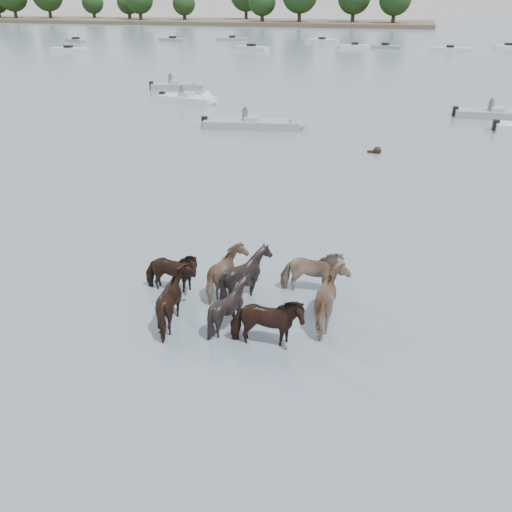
# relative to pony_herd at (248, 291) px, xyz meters

# --- Properties ---
(ground) EXTENTS (400.00, 400.00, 0.00)m
(ground) POSITION_rel_pony_herd_xyz_m (-2.49, -1.37, -0.58)
(ground) COLOR slate
(ground) RESTS_ON ground
(shoreline) EXTENTS (160.00, 30.00, 1.00)m
(shoreline) POSITION_rel_pony_herd_xyz_m (-72.49, 148.63, -0.08)
(shoreline) COLOR #4C4233
(shoreline) RESTS_ON ground
(pony_herd) EXTENTS (6.30, 3.99, 1.53)m
(pony_herd) POSITION_rel_pony_herd_xyz_m (0.00, 0.00, 0.00)
(pony_herd) COLOR black
(pony_herd) RESTS_ON ground
(swimming_pony) EXTENTS (0.72, 0.44, 0.44)m
(swimming_pony) POSITION_rel_pony_herd_xyz_m (2.07, 16.56, -0.48)
(swimming_pony) COLOR black
(swimming_pony) RESTS_ON ground
(motorboat_a) EXTENTS (5.17, 2.37, 1.92)m
(motorboat_a) POSITION_rel_pony_herd_xyz_m (-12.35, 27.27, -0.36)
(motorboat_a) COLOR silver
(motorboat_a) RESTS_ON ground
(motorboat_b) EXTENTS (6.58, 2.63, 1.92)m
(motorboat_b) POSITION_rel_pony_herd_xyz_m (-5.02, 20.46, -0.36)
(motorboat_b) COLOR gray
(motorboat_b) RESTS_ON ground
(motorboat_c) EXTENTS (5.88, 1.85, 1.92)m
(motorboat_c) POSITION_rel_pony_herd_xyz_m (9.91, 27.70, -0.36)
(motorboat_c) COLOR gray
(motorboat_c) RESTS_ON ground
(motorboat_f) EXTENTS (4.83, 3.13, 1.92)m
(motorboat_f) POSITION_rel_pony_herd_xyz_m (-15.95, 33.47, -0.36)
(motorboat_f) COLOR gray
(motorboat_f) RESTS_ON ground
(distant_flotilla) EXTENTS (108.18, 28.99, 0.93)m
(distant_flotilla) POSITION_rel_pony_herd_xyz_m (-3.71, 77.84, -0.33)
(distant_flotilla) COLOR gray
(distant_flotilla) RESTS_ON ground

